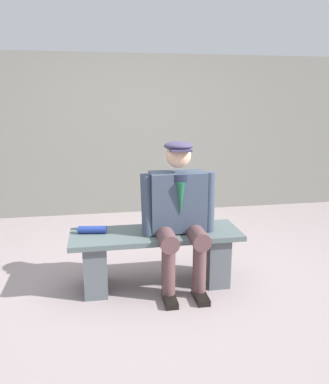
% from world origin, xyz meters
% --- Properties ---
extents(ground_plane, '(30.00, 30.00, 0.00)m').
position_xyz_m(ground_plane, '(0.00, 0.00, 0.00)').
color(ground_plane, gray).
extents(bench, '(1.45, 0.48, 0.48)m').
position_xyz_m(bench, '(0.00, 0.00, 0.29)').
color(bench, '#4E5C5C').
rests_on(bench, ground).
extents(seated_man, '(0.64, 0.58, 1.26)m').
position_xyz_m(seated_man, '(-0.19, 0.07, 0.69)').
color(seated_man, '#374356').
rests_on(seated_man, ground).
extents(rolled_magazine, '(0.24, 0.10, 0.06)m').
position_xyz_m(rolled_magazine, '(0.53, -0.06, 0.52)').
color(rolled_magazine, navy).
rests_on(rolled_magazine, bench).
extents(stadium_wall, '(12.00, 0.24, 2.18)m').
position_xyz_m(stadium_wall, '(0.00, -2.36, 1.09)').
color(stadium_wall, slate).
rests_on(stadium_wall, ground).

